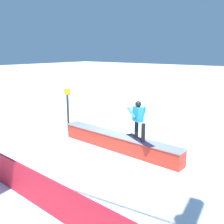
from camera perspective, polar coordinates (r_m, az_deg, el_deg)
ground_plane at (r=10.13m, az=1.43°, el=-8.42°), size 120.00×120.00×0.00m
grind_box at (r=10.02m, az=1.44°, el=-6.90°), size 5.37×0.73×0.63m
snowboarder at (r=9.22m, az=5.91°, el=-1.54°), size 1.50×0.92×1.41m
safety_fence at (r=7.35m, az=-19.32°, el=-14.19°), size 9.78×0.34×0.92m
trail_marker at (r=12.28m, az=-9.78°, el=0.71°), size 0.40×0.10×2.06m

